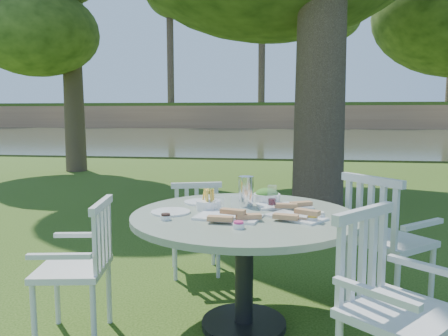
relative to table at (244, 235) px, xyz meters
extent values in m
plane|color=#1E390C|center=(-0.38, 1.48, -0.63)|extent=(140.00, 140.00, 0.00)
cylinder|color=black|center=(0.00, 0.00, -0.61)|extent=(0.56, 0.56, 0.04)
cylinder|color=black|center=(0.00, 0.00, -0.24)|extent=(0.12, 0.12, 0.69)
cylinder|color=gray|center=(0.00, 0.00, 0.12)|extent=(1.45, 1.45, 0.04)
cylinder|color=silver|center=(1.28, 0.39, -0.39)|extent=(0.04, 0.04, 0.49)
cylinder|color=silver|center=(1.00, 0.71, -0.39)|extent=(0.04, 0.04, 0.49)
cylinder|color=silver|center=(0.99, 0.13, -0.39)|extent=(0.04, 0.04, 0.49)
cylinder|color=silver|center=(0.71, 0.46, -0.39)|extent=(0.04, 0.04, 0.49)
cube|color=silver|center=(1.00, 0.42, -0.12)|extent=(0.67, 0.67, 0.04)
cube|color=silver|center=(0.83, 0.28, 0.11)|extent=(0.36, 0.40, 0.50)
cylinder|color=silver|center=(-0.41, 1.15, -0.42)|extent=(0.03, 0.03, 0.41)
cylinder|color=silver|center=(-0.76, 1.05, -0.42)|extent=(0.03, 0.03, 0.41)
cylinder|color=silver|center=(-0.31, 0.84, -0.42)|extent=(0.03, 0.03, 0.41)
cylinder|color=silver|center=(-0.66, 0.73, -0.42)|extent=(0.03, 0.03, 0.41)
cube|color=silver|center=(-0.53, 0.94, -0.20)|extent=(0.52, 0.49, 0.04)
cube|color=silver|center=(-0.48, 0.77, 0.00)|extent=(0.41, 0.16, 0.42)
cylinder|color=silver|center=(-1.24, -0.14, -0.41)|extent=(0.03, 0.03, 0.43)
cylinder|color=silver|center=(-1.18, -0.52, -0.41)|extent=(0.03, 0.03, 0.43)
cylinder|color=silver|center=(-0.90, -0.08, -0.41)|extent=(0.03, 0.03, 0.43)
cylinder|color=silver|center=(-0.84, -0.46, -0.41)|extent=(0.03, 0.03, 0.43)
cube|color=silver|center=(-1.04, -0.30, -0.18)|extent=(0.47, 0.50, 0.04)
cube|color=silver|center=(-0.85, -0.26, 0.02)|extent=(0.11, 0.44, 0.44)
cylinder|color=silver|center=(0.80, -0.45, -0.39)|extent=(0.04, 0.04, 0.47)
cube|color=silver|center=(0.80, -0.73, -0.14)|extent=(0.64, 0.65, 0.04)
cube|color=silver|center=(0.64, -0.59, 0.08)|extent=(0.34, 0.39, 0.48)
cube|color=white|center=(-0.09, -0.14, 0.15)|extent=(0.43, 0.30, 0.01)
cube|color=white|center=(0.33, -0.08, 0.15)|extent=(0.40, 0.36, 0.01)
cube|color=white|center=(0.25, 0.24, 0.15)|extent=(0.41, 0.29, 0.02)
cylinder|color=white|center=(-0.48, -0.05, 0.14)|extent=(0.25, 0.25, 0.01)
cylinder|color=white|center=(-0.35, 0.29, 0.14)|extent=(0.24, 0.24, 0.01)
cylinder|color=white|center=(-0.25, 0.07, 0.17)|extent=(0.17, 0.17, 0.06)
cylinder|color=white|center=(0.12, 0.38, 0.17)|extent=(0.19, 0.19, 0.06)
cylinder|color=silver|center=(-0.01, 0.24, 0.24)|extent=(0.10, 0.10, 0.21)
cylinder|color=white|center=(0.17, 0.12, 0.22)|extent=(0.06, 0.06, 0.17)
cylinder|color=white|center=(-0.07, 0.05, 0.19)|extent=(0.06, 0.06, 0.11)
cylinder|color=white|center=(-0.16, -0.01, 0.19)|extent=(0.06, 0.06, 0.11)
cylinder|color=white|center=(0.00, -0.37, 0.15)|extent=(0.07, 0.07, 0.03)
cylinder|color=white|center=(0.42, -0.15, 0.15)|extent=(0.06, 0.06, 0.03)
cylinder|color=white|center=(0.47, -0.06, 0.15)|extent=(0.07, 0.07, 0.03)
cylinder|color=white|center=(-0.45, -0.24, 0.15)|extent=(0.06, 0.06, 0.03)
ellipsoid|color=#253C13|center=(-4.96, 7.39, 2.64)|extent=(3.48, 3.48, 2.44)
cube|color=#2D321E|center=(-0.38, 24.48, -0.63)|extent=(100.00, 28.00, 0.12)
cube|color=#A26E4B|center=(-0.38, 39.98, 0.47)|extent=(100.00, 3.00, 2.20)
cube|color=#1E390C|center=(-0.38, 47.48, 1.72)|extent=(100.00, 18.00, 0.30)
cylinder|color=black|center=(-22.38, 41.98, 8.07)|extent=(0.70, 0.70, 13.00)
ellipsoid|color=#253C13|center=(-22.38, 41.98, 11.32)|extent=(5.60, 5.60, 4.48)
cylinder|color=black|center=(-13.38, 41.98, 8.07)|extent=(0.70, 0.70, 13.00)
ellipsoid|color=#253C13|center=(-13.38, 41.98, 11.32)|extent=(5.60, 5.60, 4.48)
cylinder|color=black|center=(-4.38, 41.98, 8.07)|extent=(0.70, 0.70, 13.00)
ellipsoid|color=#253C13|center=(-4.38, 41.98, 11.32)|extent=(5.60, 5.60, 4.48)
cylinder|color=black|center=(4.62, 41.98, 8.07)|extent=(0.70, 0.70, 13.00)
ellipsoid|color=#253C13|center=(4.62, 41.98, 11.32)|extent=(5.60, 5.60, 4.48)
cylinder|color=black|center=(13.62, 41.98, 8.07)|extent=(0.70, 0.70, 13.00)
ellipsoid|color=#253C13|center=(13.62, 41.98, 11.32)|extent=(5.60, 5.60, 4.48)
camera|label=1|loc=(0.28, -2.74, 0.78)|focal=35.00mm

